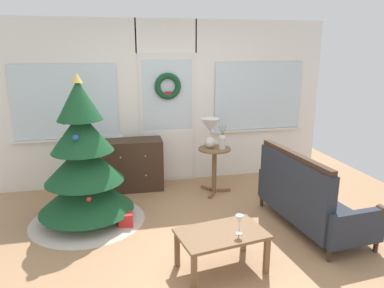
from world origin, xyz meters
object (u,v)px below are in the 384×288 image
object	(u,v)px
settee_sofa	(306,198)
gift_box	(125,220)
wine_glass	(239,220)
coffee_table	(221,238)
flower_vase	(222,141)
side_table	(214,161)
christmas_tree	(84,171)
dresser_cabinet	(133,165)
table_lamp	(210,129)

from	to	relation	value
settee_sofa	gift_box	world-z (taller)	settee_sofa
settee_sofa	wine_glass	bearing A→B (deg)	-148.26
coffee_table	flower_vase	bearing A→B (deg)	72.46
side_table	wine_glass	size ratio (longest dim) A/B	3.56
christmas_tree	flower_vase	world-z (taller)	christmas_tree
side_table	flower_vase	world-z (taller)	flower_vase
wine_glass	dresser_cabinet	bearing A→B (deg)	109.05
gift_box	wine_glass	bearing A→B (deg)	-48.96
side_table	coffee_table	world-z (taller)	side_table
table_lamp	dresser_cabinet	bearing A→B (deg)	160.74
wine_glass	settee_sofa	bearing A→B (deg)	31.74
christmas_tree	flower_vase	distance (m)	1.98
settee_sofa	flower_vase	distance (m)	1.48
table_lamp	wine_glass	distance (m)	2.10
dresser_cabinet	table_lamp	world-z (taller)	table_lamp
christmas_tree	table_lamp	xyz separation A→B (m)	(1.76, 0.57, 0.32)
dresser_cabinet	coffee_table	world-z (taller)	dresser_cabinet
christmas_tree	coffee_table	bearing A→B (deg)	-46.26
dresser_cabinet	gift_box	bearing A→B (deg)	-98.81
christmas_tree	table_lamp	bearing A→B (deg)	18.05
table_lamp	christmas_tree	bearing A→B (deg)	-161.95
flower_vase	coffee_table	world-z (taller)	flower_vase
table_lamp	settee_sofa	bearing A→B (deg)	-58.77
coffee_table	gift_box	distance (m)	1.44
table_lamp	gift_box	bearing A→B (deg)	-146.88
dresser_cabinet	coffee_table	bearing A→B (deg)	-73.81
settee_sofa	flower_vase	xyz separation A→B (m)	(-0.66, 1.25, 0.44)
dresser_cabinet	gift_box	distance (m)	1.29
settee_sofa	wine_glass	size ratio (longest dim) A/B	8.22
dresser_cabinet	coffee_table	size ratio (longest dim) A/B	1.00
dresser_cabinet	side_table	bearing A→B (deg)	-20.08
table_lamp	flower_vase	bearing A→B (deg)	-32.01
coffee_table	table_lamp	bearing A→B (deg)	77.67
gift_box	table_lamp	bearing A→B (deg)	33.12
side_table	flower_vase	xyz separation A→B (m)	(0.10, -0.06, 0.32)
gift_box	coffee_table	bearing A→B (deg)	-51.82
gift_box	dresser_cabinet	bearing A→B (deg)	81.19
christmas_tree	coffee_table	size ratio (longest dim) A/B	2.03
table_lamp	coffee_table	distance (m)	2.11
side_table	coffee_table	bearing A→B (deg)	-104.27
christmas_tree	coffee_table	world-z (taller)	christmas_tree
table_lamp	coffee_table	world-z (taller)	table_lamp
dresser_cabinet	wine_glass	xyz separation A→B (m)	(0.84, -2.42, 0.16)
wine_glass	gift_box	xyz separation A→B (m)	(-1.03, 1.18, -0.46)
side_table	table_lamp	size ratio (longest dim) A/B	1.58
table_lamp	coffee_table	bearing A→B (deg)	-102.33
flower_vase	wine_glass	world-z (taller)	flower_vase
settee_sofa	wine_glass	world-z (taller)	settee_sofa
side_table	table_lamp	xyz separation A→B (m)	(-0.06, 0.04, 0.49)
coffee_table	gift_box	xyz separation A→B (m)	(-0.88, 1.11, -0.26)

